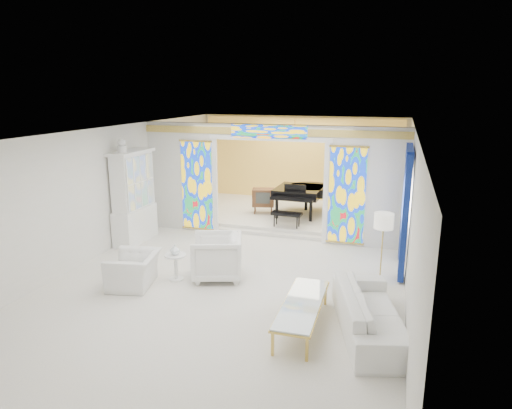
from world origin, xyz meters
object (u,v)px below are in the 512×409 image
(china_cabinet, at_px, (134,198))
(armchair_right, at_px, (217,257))
(armchair_left, at_px, (134,270))
(coffee_table, at_px, (302,305))
(grand_piano, at_px, (304,192))
(tv_console, at_px, (263,197))
(sofa, at_px, (372,312))

(china_cabinet, relative_size, armchair_right, 2.65)
(china_cabinet, bearing_deg, armchair_left, -58.98)
(china_cabinet, distance_m, armchair_left, 2.99)
(china_cabinet, height_order, armchair_right, china_cabinet)
(armchair_left, distance_m, armchair_right, 1.69)
(armchair_left, xyz_separation_m, coffee_table, (3.58, -0.63, 0.08))
(grand_piano, relative_size, tv_console, 3.38)
(armchair_right, bearing_deg, coffee_table, 36.04)
(armchair_right, relative_size, grand_piano, 0.40)
(sofa, xyz_separation_m, grand_piano, (-2.41, 6.26, 0.51))
(grand_piano, xyz_separation_m, tv_console, (-1.19, -0.29, -0.20))
(grand_piano, bearing_deg, armchair_right, -97.74)
(sofa, relative_size, grand_piano, 0.95)
(sofa, bearing_deg, coffee_table, 83.60)
(armchair_right, height_order, grand_piano, grand_piano)
(armchair_right, bearing_deg, grand_piano, 151.73)
(china_cabinet, height_order, armchair_left, china_cabinet)
(armchair_left, height_order, sofa, sofa)
(armchair_right, relative_size, tv_console, 1.35)
(tv_console, bearing_deg, armchair_left, -114.47)
(china_cabinet, distance_m, coffee_table, 5.98)
(tv_console, bearing_deg, sofa, -72.23)
(armchair_left, distance_m, coffee_table, 3.64)
(china_cabinet, bearing_deg, armchair_right, -28.53)
(china_cabinet, bearing_deg, grand_piano, 41.63)
(armchair_right, relative_size, coffee_table, 0.50)
(armchair_left, height_order, coffee_table, armchair_left)
(china_cabinet, xyz_separation_m, tv_console, (2.56, 3.04, -0.50))
(coffee_table, distance_m, tv_console, 6.63)
(coffee_table, bearing_deg, armchair_left, 169.96)
(armchair_right, xyz_separation_m, coffee_table, (2.13, -1.51, -0.05))
(china_cabinet, relative_size, tv_console, 3.59)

